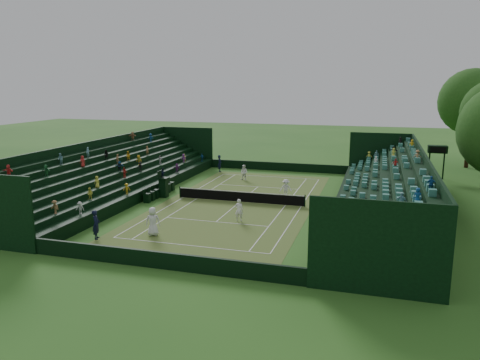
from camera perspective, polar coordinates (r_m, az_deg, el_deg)
The scene contains 18 objects.
ground at distance 41.63m, azimuth 0.00°, elevation -2.70°, with size 160.00×160.00×0.00m, color #2A5F1E.
court_surface at distance 41.63m, azimuth 0.00°, elevation -2.69°, with size 12.97×26.77×0.01m, color #417C29.
perimeter_wall_north at distance 56.59m, azimuth 4.60°, elevation 1.65°, with size 17.17×0.20×1.00m, color black.
perimeter_wall_south at distance 27.35m, azimuth -9.68°, elevation -9.61°, with size 17.17×0.20×1.00m, color black.
perimeter_wall_east at distance 40.00m, azimuth 11.74°, elevation -2.81°, with size 0.20×31.77×1.00m, color black.
perimeter_wall_west at distance 44.61m, azimuth -10.50°, elevation -1.25°, with size 0.20×31.77×1.00m, color black.
north_grandstand at distance 39.65m, azimuth 17.83°, elevation -1.70°, with size 6.60×32.00×4.90m.
south_grandstand at distance 46.43m, azimuth -15.15°, elevation 0.36°, with size 6.60×32.00×4.90m.
tennis_net at distance 41.50m, azimuth 0.00°, elevation -1.99°, with size 11.67×0.10×1.06m.
scoreboard_tower at distance 55.47m, azimuth 22.94°, elevation 3.32°, with size 2.00×1.00×3.70m.
umpire_chair at distance 43.70m, azimuth -9.31°, elevation -0.58°, with size 0.88×0.88×2.75m.
courtside_chairs at distance 44.30m, azimuth -9.77°, elevation -1.38°, with size 0.56×5.52×1.20m.
player_near_west at distance 32.93m, azimuth -10.58°, elevation -5.00°, with size 0.99×0.64×2.02m, color silver.
player_near_east at distance 35.75m, azimuth -0.12°, elevation -3.68°, with size 0.64×0.42×1.75m, color white.
player_far_west at distance 50.70m, azimuth 0.51°, elevation 0.91°, with size 0.83×0.65×1.70m, color white.
player_far_east at distance 43.13m, azimuth 5.61°, elevation -1.05°, with size 1.13×0.65×1.75m, color white.
line_judge_north at distance 55.71m, azimuth -2.49°, elevation 2.04°, with size 0.73×0.48×1.99m, color black.
line_judge_south at distance 33.19m, azimuth -17.14°, elevation -5.21°, with size 0.73×0.48×2.00m, color black.
Camera 1 is at (11.51, -38.64, 10.38)m, focal length 35.00 mm.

